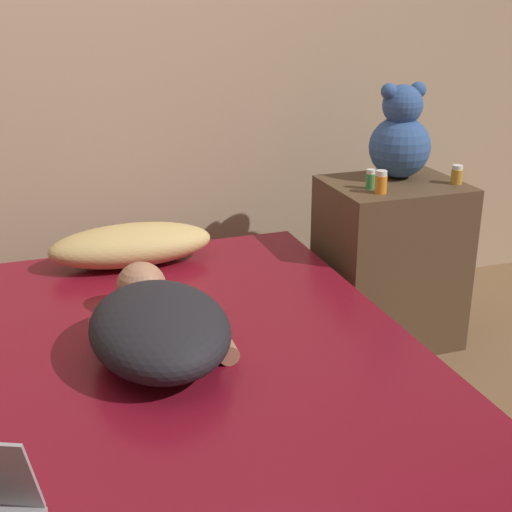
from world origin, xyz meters
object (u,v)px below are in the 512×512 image
object	(u,v)px
person_lying	(159,324)
bottle_green	(371,179)
teddy_bear	(400,137)
bottle_amber	(457,175)
bottle_orange	(381,182)
pillow	(131,245)

from	to	relation	value
person_lying	bottle_green	size ratio (longest dim) A/B	9.29
teddy_bear	bottle_amber	size ratio (longest dim) A/B	5.09
bottle_green	bottle_amber	distance (m)	0.37
person_lying	bottle_amber	world-z (taller)	bottle_amber
person_lying	bottle_orange	world-z (taller)	bottle_orange
person_lying	teddy_bear	bearing A→B (deg)	32.57
bottle_green	bottle_amber	bearing A→B (deg)	-7.20
bottle_green	teddy_bear	bearing A→B (deg)	32.93
person_lying	bottle_amber	size ratio (longest dim) A/B	9.47
person_lying	bottle_green	distance (m)	1.14
person_lying	bottle_orange	bearing A→B (deg)	28.77
pillow	bottle_amber	world-z (taller)	bottle_amber
bottle_orange	pillow	bearing A→B (deg)	165.17
teddy_bear	bottle_amber	distance (m)	0.28
pillow	bottle_orange	world-z (taller)	bottle_orange
person_lying	bottle_green	world-z (taller)	bottle_green
bottle_orange	bottle_green	world-z (taller)	bottle_orange
teddy_bear	bottle_green	bearing A→B (deg)	-147.07
pillow	person_lying	bearing A→B (deg)	-93.54
bottle_amber	bottle_orange	bearing A→B (deg)	-176.07
teddy_bear	bottle_amber	world-z (taller)	teddy_bear
person_lying	bottle_amber	bearing A→B (deg)	23.17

